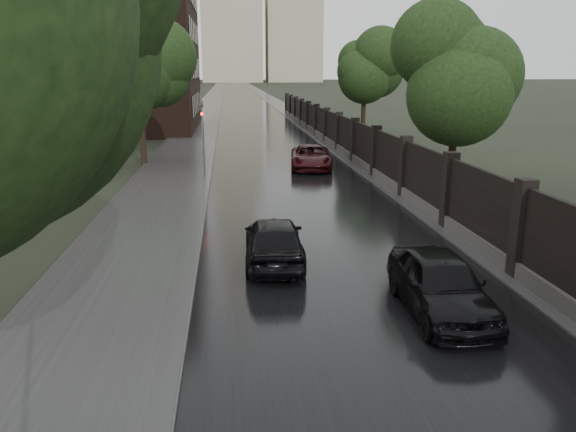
# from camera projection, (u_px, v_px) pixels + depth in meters

# --- Properties ---
(road) EXTENTS (8.00, 420.00, 0.02)m
(road) POSITION_uv_depth(u_px,v_px,m) (236.00, 88.00, 187.96)
(road) COLOR black
(road) RESTS_ON ground
(sidewalk_left) EXTENTS (4.00, 420.00, 0.16)m
(sidewalk_left) POSITION_uv_depth(u_px,v_px,m) (218.00, 88.00, 187.33)
(sidewalk_left) COLOR #2D2D2D
(sidewalk_left) RESTS_ON ground
(verge_right) EXTENTS (3.00, 420.00, 0.08)m
(verge_right) POSITION_uv_depth(u_px,v_px,m) (253.00, 88.00, 188.51)
(verge_right) COLOR #2D2D2D
(verge_right) RESTS_ON ground
(fence_right) EXTENTS (0.45, 75.72, 2.70)m
(fence_right) POSITION_uv_depth(u_px,v_px,m) (348.00, 142.00, 36.05)
(fence_right) COLOR #383533
(fence_right) RESTS_ON ground
(tree_left_far) EXTENTS (4.25, 4.25, 7.39)m
(tree_left_far) POSITION_uv_depth(u_px,v_px,m) (139.00, 74.00, 31.77)
(tree_left_far) COLOR black
(tree_left_far) RESTS_ON ground
(tree_right_b) EXTENTS (4.08, 4.08, 7.01)m
(tree_right_b) POSITION_uv_depth(u_px,v_px,m) (457.00, 81.00, 25.72)
(tree_right_b) COLOR black
(tree_right_b) RESTS_ON ground
(tree_right_c) EXTENTS (4.08, 4.08, 7.01)m
(tree_right_c) POSITION_uv_depth(u_px,v_px,m) (365.00, 77.00, 43.05)
(tree_right_c) COLOR black
(tree_right_c) RESTS_ON ground
(traffic_light) EXTENTS (0.16, 0.32, 4.00)m
(traffic_light) POSITION_uv_depth(u_px,v_px,m) (203.00, 133.00, 28.04)
(traffic_light) COLOR #59595E
(traffic_light) RESTS_ON ground
(brick_building) EXTENTS (24.00, 18.00, 20.00)m
(brick_building) POSITION_uv_depth(u_px,v_px,m) (59.00, 19.00, 50.75)
(brick_building) COLOR black
(brick_building) RESTS_ON ground
(stalinist_tower) EXTENTS (92.00, 30.00, 159.00)m
(stalinist_tower) POSITION_uv_depth(u_px,v_px,m) (231.00, 4.00, 284.30)
(stalinist_tower) COLOR tan
(stalinist_tower) RESTS_ON ground
(hatchback_left) EXTENTS (1.82, 4.18, 1.40)m
(hatchback_left) POSITION_uv_depth(u_px,v_px,m) (274.00, 240.00, 16.05)
(hatchback_left) COLOR black
(hatchback_left) RESTS_ON ground
(car_right_near) EXTENTS (1.74, 4.17, 1.41)m
(car_right_near) POSITION_uv_depth(u_px,v_px,m) (441.00, 284.00, 12.71)
(car_right_near) COLOR black
(car_right_near) RESTS_ON ground
(car_right_far) EXTENTS (2.75, 5.05, 1.34)m
(car_right_far) POSITION_uv_depth(u_px,v_px,m) (311.00, 157.00, 31.80)
(car_right_far) COLOR black
(car_right_far) RESTS_ON ground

